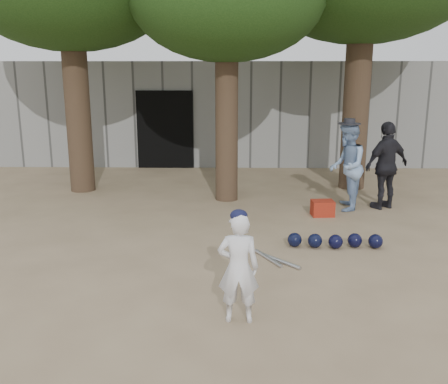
{
  "coord_description": "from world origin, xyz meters",
  "views": [
    {
      "loc": [
        0.73,
        -6.4,
        2.77
      ],
      "look_at": [
        0.6,
        1.0,
        0.95
      ],
      "focal_mm": 40.0,
      "sensor_mm": 36.0,
      "label": 1
    }
  ],
  "objects_px": {
    "boy_player": "(238,268)",
    "red_bag": "(323,208)",
    "spectator_blue": "(347,167)",
    "spectator_dark": "(387,166)"
  },
  "relations": [
    {
      "from": "boy_player",
      "to": "red_bag",
      "type": "relative_size",
      "value": 3.03
    },
    {
      "from": "spectator_blue",
      "to": "spectator_dark",
      "type": "relative_size",
      "value": 1.0
    },
    {
      "from": "spectator_dark",
      "to": "spectator_blue",
      "type": "bearing_deg",
      "value": -19.26
    },
    {
      "from": "red_bag",
      "to": "spectator_blue",
      "type": "bearing_deg",
      "value": 41.1
    },
    {
      "from": "boy_player",
      "to": "spectator_dark",
      "type": "distance_m",
      "value": 5.68
    },
    {
      "from": "boy_player",
      "to": "spectator_blue",
      "type": "height_order",
      "value": "spectator_blue"
    },
    {
      "from": "spectator_blue",
      "to": "red_bag",
      "type": "relative_size",
      "value": 4.22
    },
    {
      "from": "red_bag",
      "to": "spectator_dark",
      "type": "bearing_deg",
      "value": 23.08
    },
    {
      "from": "spectator_blue",
      "to": "red_bag",
      "type": "xyz_separation_m",
      "value": [
        -0.53,
        -0.46,
        -0.74
      ]
    },
    {
      "from": "boy_player",
      "to": "red_bag",
      "type": "xyz_separation_m",
      "value": [
        1.68,
        4.21,
        -0.49
      ]
    }
  ]
}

